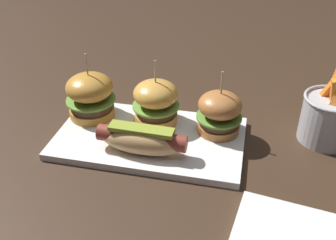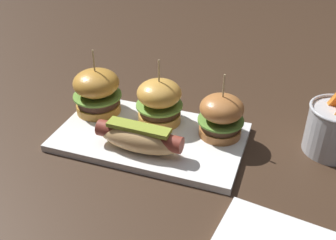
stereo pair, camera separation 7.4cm
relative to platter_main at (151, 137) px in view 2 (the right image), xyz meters
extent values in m
plane|color=#382619|center=(0.00, 0.00, -0.01)|extent=(3.00, 3.00, 0.00)
cube|color=white|center=(0.00, 0.00, 0.00)|extent=(0.36, 0.21, 0.01)
ellipsoid|color=tan|center=(0.00, -0.05, 0.03)|extent=(0.16, 0.06, 0.05)
cylinder|color=maroon|center=(0.00, -0.05, 0.04)|extent=(0.16, 0.04, 0.03)
cube|color=olive|center=(0.00, -0.05, 0.06)|extent=(0.12, 0.03, 0.01)
cylinder|color=#C48733|center=(-0.14, 0.05, 0.02)|extent=(0.09, 0.09, 0.02)
cylinder|color=#4E3024|center=(-0.14, 0.05, 0.03)|extent=(0.09, 0.09, 0.02)
cylinder|color=#6B9E3D|center=(-0.14, 0.05, 0.04)|extent=(0.10, 0.10, 0.00)
ellipsoid|color=#C48733|center=(-0.14, 0.05, 0.07)|extent=(0.10, 0.10, 0.05)
cylinder|color=tan|center=(-0.14, 0.05, 0.12)|extent=(0.00, 0.00, 0.06)
cylinder|color=gold|center=(0.00, 0.05, 0.02)|extent=(0.09, 0.09, 0.02)
cylinder|color=#412818|center=(0.00, 0.05, 0.03)|extent=(0.08, 0.08, 0.02)
cylinder|color=#6B9E3D|center=(0.00, 0.05, 0.04)|extent=(0.09, 0.09, 0.00)
ellipsoid|color=gold|center=(0.00, 0.05, 0.07)|extent=(0.09, 0.09, 0.05)
cylinder|color=tan|center=(0.00, 0.05, 0.11)|extent=(0.00, 0.00, 0.06)
cylinder|color=#B36D37|center=(0.13, 0.04, 0.02)|extent=(0.08, 0.08, 0.02)
cylinder|color=#503220|center=(0.13, 0.04, 0.03)|extent=(0.08, 0.08, 0.01)
cylinder|color=#609338|center=(0.13, 0.04, 0.04)|extent=(0.09, 0.09, 0.00)
ellipsoid|color=#B36D37|center=(0.13, 0.04, 0.07)|extent=(0.08, 0.08, 0.05)
cylinder|color=tan|center=(0.13, 0.04, 0.11)|extent=(0.00, 0.00, 0.06)
cylinder|color=#B7BABF|center=(0.33, 0.08, 0.04)|extent=(0.10, 0.10, 0.09)
cube|color=orange|center=(0.32, 0.10, 0.09)|extent=(0.05, 0.02, 0.09)
camera|label=1|loc=(0.17, -0.61, 0.44)|focal=42.22mm
camera|label=2|loc=(0.24, -0.59, 0.44)|focal=42.22mm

